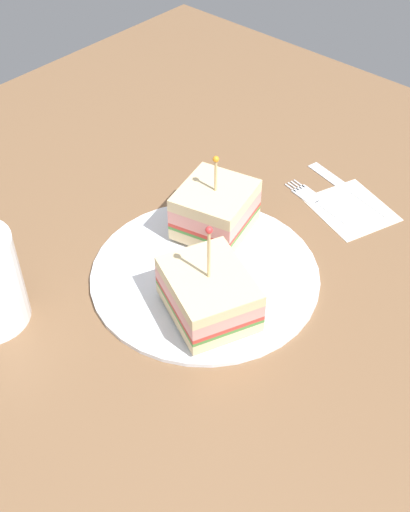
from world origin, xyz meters
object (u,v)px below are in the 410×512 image
sandwich_half_back (215,209)px  fork (314,199)px  plate (205,273)px  napkin (351,209)px  sandwich_half_front (209,293)px  knife (346,187)px

sandwich_half_back → fork: bearing=69.1°
plate → napkin: plate is taller
sandwich_half_front → sandwich_half_back: bearing=128.3°
napkin → knife: knife is taller
sandwich_half_front → fork: 23.46cm
sandwich_half_back → knife: 19.23cm
sandwich_half_front → fork: (-2.98, 23.04, -3.25)cm
plate → fork: size_ratio=2.10×
plate → napkin: bearing=74.8°
napkin → fork: fork is taller
plate → sandwich_half_front: sandwich_half_front is taller
sandwich_half_back → fork: sandwich_half_back is taller
plate → fork: (1.21, 18.89, -0.32)cm
fork → knife: (1.50, 4.78, 0.00)cm
napkin → fork: size_ratio=0.79×
sandwich_half_back → knife: size_ratio=0.74×
sandwich_half_back → fork: size_ratio=0.84×
knife → plate: bearing=-96.5°
sandwich_half_front → sandwich_half_back: 12.83cm
sandwich_half_back → napkin: bearing=57.4°
sandwich_half_front → knife: size_ratio=0.88×
fork → knife: size_ratio=0.89×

